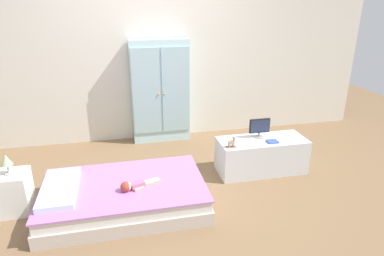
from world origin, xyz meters
The scene contains 12 objects.
ground_plane centered at (0.00, 0.00, -0.01)m, with size 10.00×10.00×0.02m, color brown.
back_wall centered at (0.00, 1.57, 1.35)m, with size 6.40×0.05×2.70m, color silver.
bed centered at (-0.49, -0.21, 0.13)m, with size 1.56×0.97×0.26m.
pillow centered at (-1.08, -0.21, 0.29)m, with size 0.32×0.70×0.06m, color silver.
doll centered at (-0.41, -0.32, 0.29)m, with size 0.38×0.19×0.10m.
nightstand centered at (-1.53, -0.05, 0.20)m, with size 0.30×0.30×0.40m, color white.
table_lamp centered at (-1.53, -0.05, 0.54)m, with size 0.10×0.10×0.20m.
wardrobe centered at (0.09, 1.41, 0.72)m, with size 0.80×0.26×1.43m.
tv_stand centered at (1.11, 0.20, 0.20)m, with size 1.03×0.43×0.40m, color silver.
tv_monitor centered at (1.10, 0.27, 0.54)m, with size 0.25×0.10×0.23m.
rocking_horse_toy centered at (0.70, 0.07, 0.47)m, with size 0.11×0.04×0.13m.
book_blue centered at (1.19, 0.11, 0.41)m, with size 0.12×0.10×0.02m, color blue.
Camera 1 is at (-0.46, -3.10, 1.94)m, focal length 31.33 mm.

